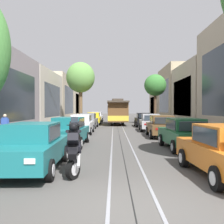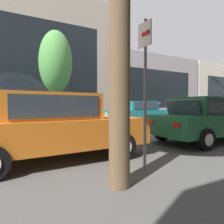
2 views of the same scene
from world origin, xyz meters
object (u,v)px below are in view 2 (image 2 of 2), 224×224
parked_car_teal_second_left (139,113)px  street_sign_post (145,78)px  parked_car_teal_near_left (51,114)px  pedestrian_on_left_pavement (132,109)px  parked_car_orange_near_right (56,126)px  parked_car_green_second_right (206,119)px  street_tree_kerb_left_near (56,63)px  parked_car_white_mid_left (203,111)px  motorcycle_with_rider (41,113)px

parked_car_teal_second_left → street_sign_post: size_ratio=1.47×
parked_car_teal_near_left → pedestrian_on_left_pavement: pedestrian_on_left_pavement is taller
parked_car_orange_near_right → pedestrian_on_left_pavement: (-10.64, 9.13, 0.17)m
parked_car_green_second_right → street_sign_post: (1.43, -3.81, 1.05)m
parked_car_teal_second_left → street_tree_kerb_left_near: size_ratio=0.69×
parked_car_teal_second_left → pedestrian_on_left_pavement: pedestrian_on_left_pavement is taller
pedestrian_on_left_pavement → street_sign_post: (12.26, -7.68, 0.88)m
parked_car_green_second_right → parked_car_teal_near_left: bearing=-145.1°
parked_car_teal_near_left → parked_car_orange_near_right: size_ratio=1.00×
parked_car_orange_near_right → street_sign_post: bearing=41.8°
parked_car_orange_near_right → street_tree_kerb_left_near: bearing=169.9°
parked_car_teal_near_left → street_sign_post: size_ratio=1.47×
parked_car_teal_second_left → pedestrian_on_left_pavement: 5.30m
street_tree_kerb_left_near → street_sign_post: 10.40m
parked_car_green_second_right → pedestrian_on_left_pavement: (-10.83, 3.87, 0.17)m
parked_car_white_mid_left → motorcycle_with_rider: size_ratio=2.34×
parked_car_teal_near_left → parked_car_teal_second_left: (0.18, 5.79, 0.00)m
parked_car_teal_second_left → pedestrian_on_left_pavement: (-4.67, 2.51, 0.17)m
parked_car_orange_near_right → motorcycle_with_rider: (-4.64, 0.13, 0.15)m
parked_car_teal_second_left → parked_car_green_second_right: size_ratio=1.00×
parked_car_white_mid_left → pedestrian_on_left_pavement: pedestrian_on_left_pavement is taller
street_sign_post → parked_car_teal_second_left: bearing=145.7°
parked_car_green_second_right → motorcycle_with_rider: motorcycle_with_rider is taller
parked_car_teal_near_left → parked_car_white_mid_left: (0.02, 12.65, 0.00)m
pedestrian_on_left_pavement → street_tree_kerb_left_near: bearing=-74.3°
parked_car_teal_second_left → pedestrian_on_left_pavement: size_ratio=2.57×
street_tree_kerb_left_near → street_sign_post: (10.13, -0.06, -2.37)m
parked_car_teal_near_left → parked_car_teal_second_left: bearing=88.2°
parked_car_white_mid_left → parked_car_green_second_right: (6.32, -8.23, 0.00)m
parked_car_green_second_right → street_tree_kerb_left_near: street_tree_kerb_left_near is taller
street_tree_kerb_left_near → motorcycle_with_rider: 5.25m
parked_car_teal_near_left → motorcycle_with_rider: bearing=-25.0°
street_tree_kerb_left_near → pedestrian_on_left_pavement: size_ratio=3.72×
parked_car_white_mid_left → motorcycle_with_rider: bearing=-83.6°
parked_car_green_second_right → street_sign_post: bearing=-69.4°
parked_car_teal_near_left → street_sign_post: 7.87m
parked_car_teal_second_left → parked_car_teal_near_left: bearing=-91.8°
parked_car_white_mid_left → parked_car_orange_near_right: (6.14, -13.49, 0.00)m
motorcycle_with_rider → street_sign_post: (6.26, 1.32, 0.90)m
street_tree_kerb_left_near → pedestrian_on_left_pavement: 8.55m
parked_car_orange_near_right → street_sign_post: 2.41m
parked_car_teal_near_left → pedestrian_on_left_pavement: 9.43m
parked_car_teal_second_left → parked_car_green_second_right: same height
parked_car_orange_near_right → parked_car_green_second_right: 5.26m
motorcycle_with_rider → pedestrian_on_left_pavement: (-6.00, 9.00, 0.02)m
parked_car_teal_near_left → parked_car_teal_second_left: size_ratio=1.00×
parked_car_teal_second_left → street_sign_post: 9.24m
parked_car_orange_near_right → motorcycle_with_rider: 4.65m
parked_car_orange_near_right → parked_car_teal_near_left: bearing=172.3°
parked_car_white_mid_left → pedestrian_on_left_pavement: bearing=-135.9°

